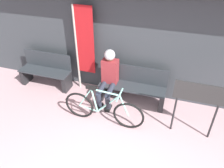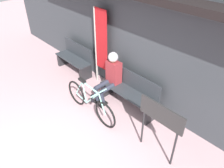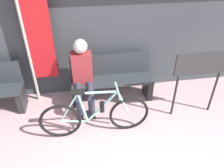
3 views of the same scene
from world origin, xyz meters
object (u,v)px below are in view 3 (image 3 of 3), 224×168
park_bench_near (112,80)px  bicycle (95,116)px  banner_pole (36,40)px  signboard (201,69)px  person_seated (82,71)px

park_bench_near → bicycle: size_ratio=0.89×
bicycle → banner_pole: bearing=129.1°
park_bench_near → signboard: (1.28, -0.63, 0.48)m
bicycle → person_seated: 0.82m
park_bench_near → signboard: signboard is taller
park_bench_near → banner_pole: 1.45m
bicycle → banner_pole: (-0.82, 1.01, 0.83)m
bicycle → signboard: signboard is taller
bicycle → person_seated: size_ratio=1.34×
park_bench_near → bicycle: 0.93m
banner_pole → bicycle: bearing=-50.9°
park_bench_near → banner_pole: size_ratio=0.72×
person_seated → banner_pole: (-0.69, 0.27, 0.49)m
signboard → banner_pole: bearing=162.3°
person_seated → banner_pole: size_ratio=0.60×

